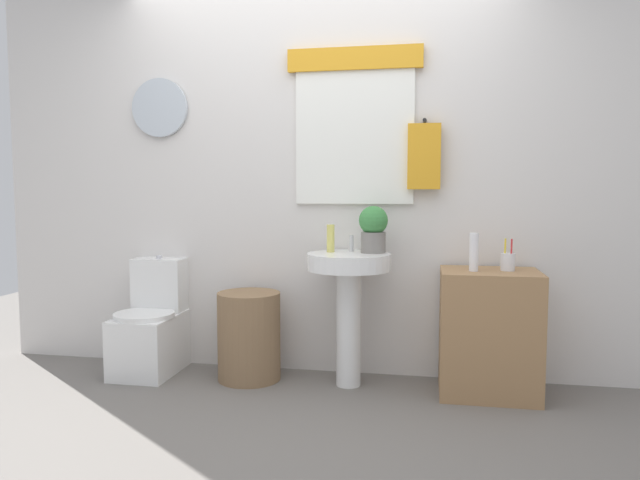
% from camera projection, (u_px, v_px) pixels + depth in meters
% --- Properties ---
extents(ground_plane, '(8.00, 8.00, 0.00)m').
position_uv_depth(ground_plane, '(273.00, 440.00, 2.79)').
color(ground_plane, slate).
extents(back_wall, '(4.40, 0.18, 2.60)m').
position_uv_depth(back_wall, '(318.00, 172.00, 3.80)').
color(back_wall, silver).
rests_on(back_wall, ground_plane).
extents(toilet, '(0.38, 0.51, 0.75)m').
position_uv_depth(toilet, '(152.00, 329.00, 3.83)').
color(toilet, white).
rests_on(toilet, ground_plane).
extents(laundry_hamper, '(0.39, 0.39, 0.55)m').
position_uv_depth(laundry_hamper, '(249.00, 336.00, 3.67)').
color(laundry_hamper, '#846647').
rests_on(laundry_hamper, ground_plane).
extents(pedestal_sink, '(0.50, 0.50, 0.81)m').
position_uv_depth(pedestal_sink, '(349.00, 287.00, 3.53)').
color(pedestal_sink, white).
rests_on(pedestal_sink, ground_plane).
extents(faucet, '(0.03, 0.03, 0.10)m').
position_uv_depth(faucet, '(352.00, 243.00, 3.62)').
color(faucet, silver).
rests_on(faucet, pedestal_sink).
extents(wooden_cabinet, '(0.56, 0.44, 0.73)m').
position_uv_depth(wooden_cabinet, '(489.00, 333.00, 3.40)').
color(wooden_cabinet, '#9E754C').
rests_on(wooden_cabinet, ground_plane).
extents(soap_bottle, '(0.05, 0.05, 0.17)m').
position_uv_depth(soap_bottle, '(331.00, 238.00, 3.57)').
color(soap_bottle, '#DBD166').
rests_on(soap_bottle, pedestal_sink).
extents(potted_plant, '(0.18, 0.18, 0.28)m').
position_uv_depth(potted_plant, '(373.00, 228.00, 3.53)').
color(potted_plant, slate).
rests_on(potted_plant, pedestal_sink).
extents(lotion_bottle, '(0.05, 0.05, 0.22)m').
position_uv_depth(lotion_bottle, '(474.00, 252.00, 3.33)').
color(lotion_bottle, white).
rests_on(lotion_bottle, wooden_cabinet).
extents(toothbrush_cup, '(0.08, 0.08, 0.19)m').
position_uv_depth(toothbrush_cup, '(508.00, 262.00, 3.36)').
color(toothbrush_cup, silver).
rests_on(toothbrush_cup, wooden_cabinet).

